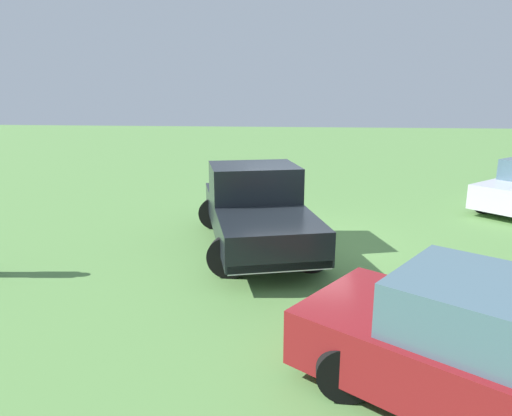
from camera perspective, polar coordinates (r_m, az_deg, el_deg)
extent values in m
plane|color=#5B8C47|center=(10.53, 5.04, -4.38)|extent=(80.00, 80.00, 0.00)
cylinder|color=black|center=(8.77, 6.96, -5.53)|extent=(0.79, 0.22, 0.79)
cylinder|color=black|center=(8.47, -3.52, -6.16)|extent=(0.79, 0.22, 0.79)
cylinder|color=black|center=(11.78, 2.52, -0.35)|extent=(0.79, 0.22, 0.79)
cylinder|color=black|center=(11.56, -5.25, -0.68)|extent=(0.79, 0.22, 0.79)
cube|color=black|center=(8.57, 1.70, -3.50)|extent=(2.38, 2.47, 0.64)
cube|color=black|center=(10.21, -0.28, 1.57)|extent=(2.27, 2.08, 1.40)
cube|color=slate|center=(10.13, -0.29, 4.01)|extent=(2.06, 1.81, 0.48)
cube|color=black|center=(11.28, -1.12, 0.68)|extent=(2.49, 2.86, 0.60)
cube|color=silver|center=(7.78, 3.07, -7.40)|extent=(1.78, 0.62, 0.16)
cylinder|color=black|center=(6.64, 18.06, -13.36)|extent=(0.67, 0.20, 0.67)
cylinder|color=black|center=(5.40, 11.30, -19.67)|extent=(0.67, 0.20, 0.67)
cube|color=slate|center=(5.29, 28.41, -11.50)|extent=(2.55, 2.44, 0.60)
cylinder|color=black|center=(14.63, 26.70, 0.82)|extent=(0.71, 0.20, 0.71)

